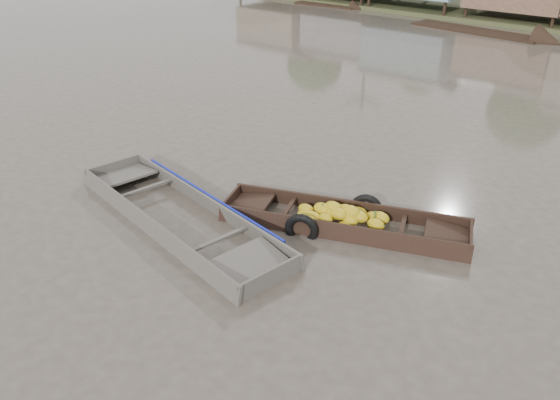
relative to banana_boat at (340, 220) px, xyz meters
The scene contains 3 objects.
ground 2.27m from the banana_boat, 136.46° to the right, with size 120.00×120.00×0.00m, color #484037.
banana_boat is the anchor object (origin of this frame).
viewer_boat 3.68m from the banana_boat, 143.72° to the right, with size 6.90×2.80×0.54m.
Camera 1 is at (7.41, -7.57, 6.48)m, focal length 35.00 mm.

